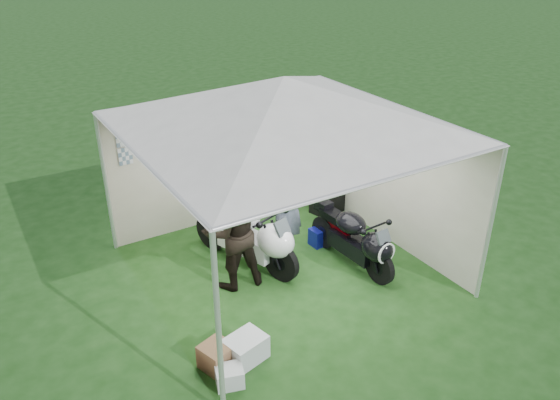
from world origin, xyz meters
The scene contains 11 objects.
ground centered at (0.00, 0.00, 0.00)m, with size 80.00×80.00×0.00m, color #163C11.
canopy_tent centered at (0.00, 0.03, 2.58)m, with size 5.66×5.66×3.00m.
motorcycle_white centered at (-0.35, 0.39, 0.56)m, with size 0.93×1.97×1.01m.
motorcycle_black centered at (1.01, -0.47, 0.49)m, with size 0.46×1.79×0.88m.
paddock_stand centered at (0.96, 0.34, 0.15)m, with size 0.39×0.24×0.29m, color #1C23D4.
person_dark_jacket centered at (-0.80, 0.09, 0.89)m, with size 0.86×0.67×1.78m, color black.
person_blue_jacket centered at (0.20, 0.28, 1.00)m, with size 0.73×0.48×2.00m, color slate.
equipment_box centered at (1.70, 1.22, 0.27)m, with size 0.54×0.43×0.54m, color black.
crate_0 centered at (-1.40, -1.38, 0.16)m, with size 0.48×0.37×0.32m, color silver.
crate_1 centered at (-1.75, -1.32, 0.16)m, with size 0.35×0.35×0.32m, color brown.
crate_2 centered at (-1.75, -1.65, 0.11)m, with size 0.31×0.26×0.23m, color silver.
Camera 1 is at (-3.69, -5.93, 4.75)m, focal length 35.00 mm.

